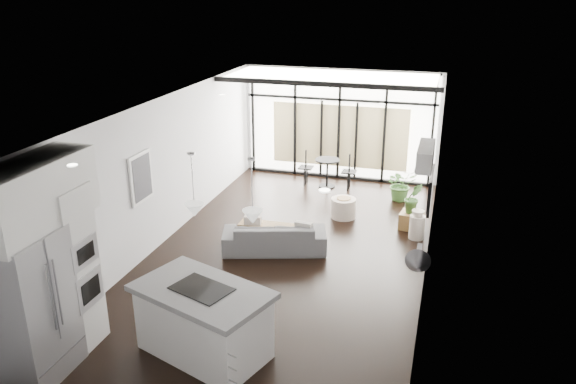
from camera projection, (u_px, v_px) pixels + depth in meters
The scene contains 27 objects.
floor at pixel (283, 262), 10.24m from camera, with size 5.00×10.00×0.00m, color black.
ceiling at pixel (283, 110), 9.26m from camera, with size 5.00×10.00×0.00m, color white.
wall_left at pixel (154, 177), 10.40m from camera, with size 0.02×10.00×2.80m, color #BDBDBF.
wall_right at pixel (431, 205), 9.09m from camera, with size 0.02×10.00×2.80m, color #BDBDBF.
wall_back at pixel (340, 124), 14.24m from camera, with size 5.00×0.02×2.80m, color #BDBDBF.
wall_front at pixel (129, 367), 5.25m from camera, with size 5.00×0.02×2.80m, color #BDBDBF.
glazing at pixel (339, 125), 14.13m from camera, with size 5.00×0.20×2.80m, color black.
skylight at pixel (333, 76), 12.86m from camera, with size 4.70×1.90×0.06m, color white.
neighbour_building at pixel (339, 136), 14.30m from camera, with size 3.50×0.02×1.60m, color beige.
island at pixel (204, 321), 7.56m from camera, with size 1.81×1.07×0.99m, color silver.
cooktop at pixel (201, 289), 7.39m from camera, with size 0.77×0.51×0.01m, color black.
fridge at pixel (30, 307), 7.00m from camera, with size 0.76×0.95×1.97m, color #99999F.
appliance_column at pixel (68, 268), 7.54m from camera, with size 0.61×0.63×2.34m, color silver.
upper_cabinets at pixel (34, 195), 6.82m from camera, with size 0.62×1.75×0.86m, color silver.
pendant_left at pixel (194, 210), 7.25m from camera, with size 0.26×0.26×0.18m, color white.
pendant_right at pixel (253, 217), 7.04m from camera, with size 0.26×0.26×0.18m, color white.
sofa at pixel (274, 232), 10.55m from camera, with size 1.94×0.57×0.76m, color #48474A.
console_bench at pixel (275, 236), 10.75m from camera, with size 1.40×0.35×0.45m, color brown.
pouf at pixel (343, 208), 12.10m from camera, with size 0.54×0.54×0.43m, color beige.
crate at pixel (411, 220), 11.58m from camera, with size 0.45×0.45×0.34m, color brown.
plant_tall at pixel (401, 188), 13.04m from camera, with size 0.69×0.77×0.60m, color #386329.
plant_crate at pixel (413, 206), 11.47m from camera, with size 0.36×0.65×0.29m, color #386329.
milk_can at pixel (417, 224), 11.07m from camera, with size 0.31×0.31×0.60m, color beige.
bistro_set at pixel (327, 173), 13.85m from camera, with size 1.54×0.62×0.74m, color black.
tv at pixel (431, 190), 10.03m from camera, with size 0.05×1.10×0.65m, color black.
ac_unit at pixel (426, 156), 8.03m from camera, with size 0.22×0.90×0.30m, color silver.
framed_art at pixel (141, 178), 9.89m from camera, with size 0.04×0.70×0.90m, color black.
Camera 1 is at (2.65, -8.75, 4.78)m, focal length 35.00 mm.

